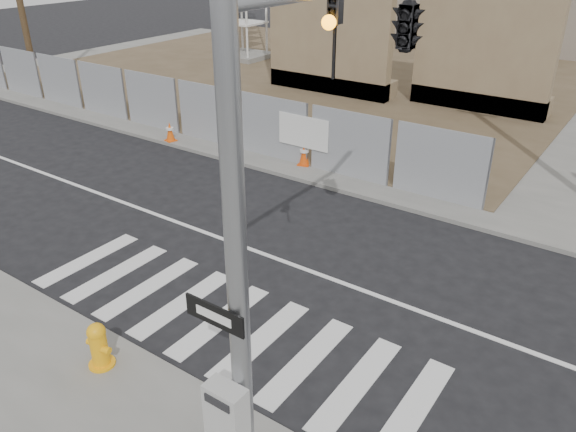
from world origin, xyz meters
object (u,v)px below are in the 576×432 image
Objects in this scene: traffic_cone_a at (71,93)px; traffic_cone_d at (304,154)px; traffic_cone_c at (289,145)px; fire_hydrant at (99,345)px; traffic_cone_b at (170,132)px; signal_pole at (359,90)px.

traffic_cone_a reaches higher than traffic_cone_d.
traffic_cone_c is 0.90m from traffic_cone_d.
traffic_cone_b is at bearing 117.56° from fire_hydrant.
fire_hydrant reaches higher than traffic_cone_a.
signal_pole is at bearing -30.53° from traffic_cone_b.
fire_hydrant is 1.09× the size of traffic_cone_c.
traffic_cone_a is 7.31m from traffic_cone_b.
traffic_cone_b is 4.45m from traffic_cone_c.
traffic_cone_b is (7.21, -1.20, -0.05)m from traffic_cone_a.
fire_hydrant is at bearing -76.95° from traffic_cone_d.
fire_hydrant is (-3.24, -2.63, -4.24)m from signal_pole.
signal_pole is 13.07m from traffic_cone_b.
fire_hydrant is at bearing -50.31° from traffic_cone_b.
traffic_cone_d is (12.35, -0.40, -0.03)m from traffic_cone_a.
traffic_cone_b is (-7.38, 8.90, -0.09)m from fire_hydrant.
traffic_cone_d is (5.14, 0.79, 0.02)m from traffic_cone_b.
traffic_cone_d is at bearing -1.88° from traffic_cone_a.
signal_pole is at bearing -22.70° from traffic_cone_a.
signal_pole is 10.20× the size of traffic_cone_b.
fire_hydrant is at bearing -34.66° from traffic_cone_a.
traffic_cone_a is (-17.84, 7.46, -4.27)m from signal_pole.
fire_hydrant is at bearing -72.94° from traffic_cone_c.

